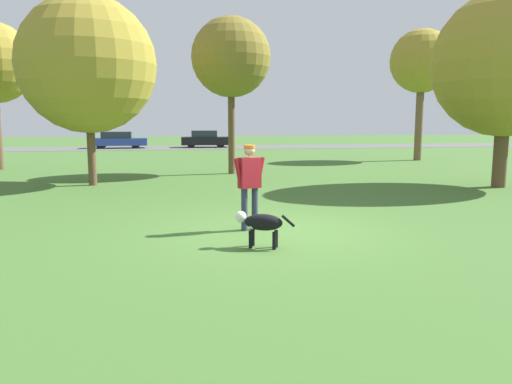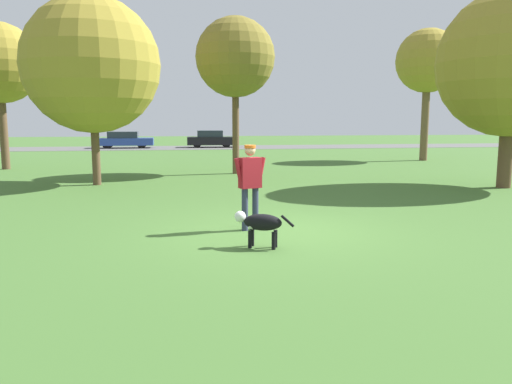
% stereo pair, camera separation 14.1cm
% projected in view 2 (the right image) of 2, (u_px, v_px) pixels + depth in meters
% --- Properties ---
extents(ground_plane, '(120.00, 120.00, 0.00)m').
position_uv_depth(ground_plane, '(275.00, 231.00, 10.22)').
color(ground_plane, '#426B2D').
extents(far_road_strip, '(120.00, 6.00, 0.01)m').
position_uv_depth(far_road_strip, '(203.00, 148.00, 40.69)').
color(far_road_strip, '#5B5B59').
rests_on(far_road_strip, ground_plane).
extents(person, '(0.70, 0.36, 1.76)m').
position_uv_depth(person, '(250.00, 179.00, 10.20)').
color(person, '#2D334C').
rests_on(person, ground_plane).
extents(dog, '(1.06, 0.57, 0.65)m').
position_uv_depth(dog, '(260.00, 223.00, 8.87)').
color(dog, black).
rests_on(dog, ground_plane).
extents(frisbee, '(0.22, 0.22, 0.02)m').
position_uv_depth(frisbee, '(261.00, 220.00, 11.30)').
color(frisbee, '#E52366').
rests_on(frisbee, ground_plane).
extents(tree_near_left, '(4.62, 4.62, 6.42)m').
position_uv_depth(tree_near_left, '(92.00, 65.00, 16.91)').
color(tree_near_left, brown).
rests_on(tree_near_left, ground_plane).
extents(tree_mid_center, '(3.27, 3.27, 6.45)m').
position_uv_depth(tree_mid_center, '(235.00, 58.00, 20.49)').
color(tree_mid_center, brown).
rests_on(tree_mid_center, ground_plane).
extents(tree_far_right, '(3.46, 3.46, 7.18)m').
position_uv_depth(tree_far_right, '(428.00, 62.00, 27.20)').
color(tree_far_right, brown).
rests_on(tree_far_right, ground_plane).
extents(tree_near_right, '(4.80, 4.80, 6.49)m').
position_uv_depth(tree_near_right, '(512.00, 63.00, 16.21)').
color(tree_near_right, brown).
rests_on(tree_near_right, ground_plane).
extents(parked_car_blue, '(4.48, 1.82, 1.32)m').
position_uv_depth(parked_car_blue, '(125.00, 140.00, 39.90)').
color(parked_car_blue, '#284293').
rests_on(parked_car_blue, ground_plane).
extents(parked_car_black, '(3.99, 1.90, 1.39)m').
position_uv_depth(parked_car_black, '(211.00, 139.00, 40.99)').
color(parked_car_black, black).
rests_on(parked_car_black, ground_plane).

